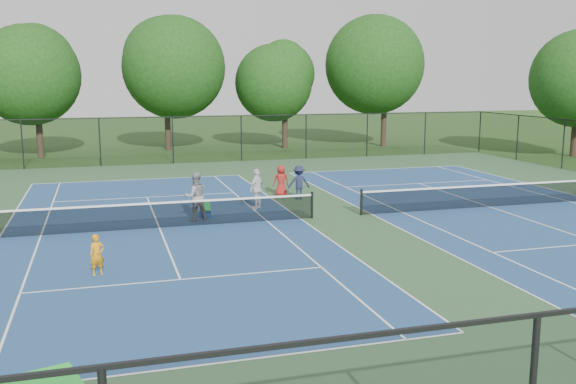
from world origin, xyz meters
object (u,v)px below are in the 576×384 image
object	(u,v)px
tree_back_b	(166,62)
bystander_a	(257,189)
tree_back_c	(285,77)
child_player	(97,255)
ball_crate	(205,215)
ball_hopper	(205,206)
instructor	(195,197)
bystander_c	(281,181)
tree_back_d	(385,60)
tree_back_a	(35,69)
bystander_b	(299,183)

from	to	relation	value
tree_back_b	bystander_a	xyz separation A→B (m)	(1.32, -23.53, -5.74)
tree_back_c	child_player	world-z (taller)	tree_back_c
bystander_a	ball_crate	world-z (taller)	bystander_a
tree_back_c	child_player	xyz separation A→B (m)	(-14.18, -30.28, -4.89)
child_player	ball_hopper	bearing A→B (deg)	40.52
instructor	ball_hopper	size ratio (longest dim) A/B	5.06
bystander_a	bystander_c	bearing A→B (deg)	-168.24
tree_back_c	ball_hopper	size ratio (longest dim) A/B	22.28
ball_hopper	bystander_c	bearing A→B (deg)	41.17
tree_back_b	tree_back_d	xyz separation A→B (m)	(17.00, -2.00, 0.23)
instructor	ball_crate	size ratio (longest dim) A/B	4.94
ball_crate	instructor	bearing A→B (deg)	-139.35
child_player	ball_crate	size ratio (longest dim) A/B	3.05
tree_back_b	tree_back_c	distance (m)	9.12
tree_back_d	instructor	bearing A→B (deg)	-128.70
instructor	ball_hopper	distance (m)	0.73
tree_back_a	tree_back_b	world-z (taller)	tree_back_b
bystander_b	tree_back_c	bearing A→B (deg)	-96.87
tree_back_b	bystander_c	size ratio (longest dim) A/B	6.71
bystander_a	tree_back_c	bearing A→B (deg)	-151.36
child_player	bystander_b	world-z (taller)	bystander_b
bystander_a	ball_crate	xyz separation A→B (m)	(-2.41, -1.21, -0.71)
tree_back_c	ball_crate	distance (m)	26.35
ball_crate	tree_back_c	bearing A→B (deg)	66.97
instructor	bystander_b	xyz separation A→B (m)	(5.16, 3.11, -0.18)
tree_back_d	bystander_a	size ratio (longest dim) A/B	6.07
ball_crate	bystander_c	bearing A→B (deg)	41.17
bystander_a	tree_back_a	bearing A→B (deg)	-106.92
child_player	tree_back_d	bearing A→B (deg)	35.37
bystander_a	bystander_c	xyz separation A→B (m)	(1.74, 2.41, -0.11)
ball_crate	tree_back_b	bearing A→B (deg)	87.47
tree_back_b	child_player	distance (m)	32.27
child_player	bystander_a	size ratio (longest dim) A/B	0.69
tree_back_d	bystander_b	size ratio (longest dim) A/B	6.67
bystander_a	ball_crate	size ratio (longest dim) A/B	4.43
tree_back_a	bystander_b	size ratio (longest dim) A/B	5.89
tree_back_d	bystander_a	distance (m)	27.30
bystander_b	instructor	bearing A→B (deg)	38.50
tree_back_b	bystander_b	distance (m)	23.04
tree_back_d	child_player	world-z (taller)	tree_back_d
tree_back_a	child_player	size ratio (longest dim) A/B	7.79
bystander_a	ball_hopper	bearing A→B (deg)	-15.82
instructor	bystander_b	bearing A→B (deg)	-156.10
tree_back_a	tree_back_c	xyz separation A→B (m)	(18.00, 1.00, -0.56)
tree_back_b	instructor	xyz separation A→B (m)	(-1.51, -25.10, -5.64)
tree_back_c	bystander_c	bearing A→B (deg)	-106.47
child_player	bystander_b	distance (m)	12.81
tree_back_a	instructor	world-z (taller)	tree_back_a
bystander_c	tree_back_a	bearing A→B (deg)	-55.17
ball_crate	ball_hopper	distance (m)	0.33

